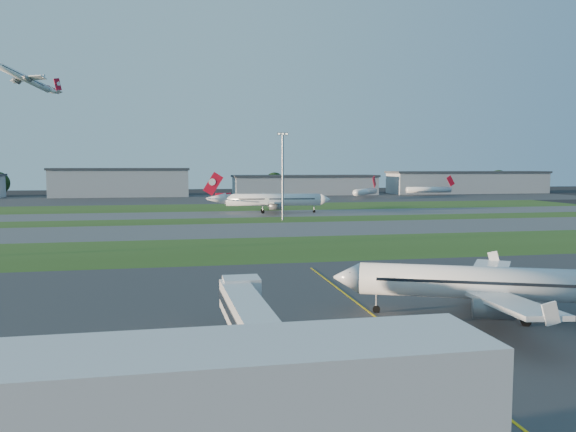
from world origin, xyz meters
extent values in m
plane|color=black|center=(0.00, 0.00, 0.00)|extent=(700.00, 700.00, 0.00)
cube|color=#333335|center=(0.00, 0.00, 0.01)|extent=(300.00, 70.00, 0.01)
cube|color=#334F1A|center=(0.00, 52.00, 0.01)|extent=(300.00, 34.00, 0.01)
cube|color=#515154|center=(0.00, 85.00, 0.01)|extent=(300.00, 32.00, 0.01)
cube|color=#334F1A|center=(0.00, 110.00, 0.01)|extent=(300.00, 18.00, 0.01)
cube|color=#515154|center=(0.00, 132.00, 0.01)|extent=(300.00, 26.00, 0.01)
cube|color=#334F1A|center=(0.00, 165.00, 0.01)|extent=(300.00, 40.00, 0.01)
cube|color=#333335|center=(0.00, 225.00, 0.01)|extent=(400.00, 80.00, 0.01)
cube|color=gold|center=(5.00, 0.00, 0.00)|extent=(0.25, 60.00, 0.02)
cube|color=#AA1509|center=(-14.00, -27.10, 5.50)|extent=(10.00, 0.30, 2.20)
cylinder|color=silver|center=(-10.00, -26.00, 4.20)|extent=(4.00, 4.00, 4.00)
cube|color=white|center=(-9.80, -14.00, 4.00)|extent=(3.44, 24.08, 2.60)
cube|color=black|center=(-9.80, -14.00, 4.00)|extent=(3.59, 24.08, 0.80)
cube|color=white|center=(-9.50, -2.60, 4.00)|extent=(3.40, 3.00, 3.00)
cylinder|color=gray|center=(-9.50, -4.50, 1.60)|extent=(0.70, 0.70, 3.20)
cube|color=black|center=(-9.50, -4.50, 0.35)|extent=(2.20, 1.20, 0.70)
cylinder|color=white|center=(16.55, -1.92, 3.77)|extent=(26.21, 13.34, 3.41)
cube|color=white|center=(14.67, -8.90, 3.32)|extent=(5.92, 13.90, 1.39)
cube|color=white|center=(20.10, 4.39, 3.32)|extent=(11.21, 13.25, 1.39)
cylinder|color=slate|center=(14.17, -6.57, 2.33)|extent=(4.27, 3.34, 2.06)
cylinder|color=slate|center=(18.10, 3.07, 2.33)|extent=(4.27, 3.34, 2.06)
cylinder|color=white|center=(16.84, 135.40, 4.54)|extent=(32.69, 7.87, 4.11)
cube|color=red|center=(-3.56, 137.81, 10.05)|extent=(7.01, 1.20, 8.18)
cube|color=white|center=(16.78, 144.12, 4.00)|extent=(6.88, 16.70, 1.67)
cube|color=white|center=(14.76, 126.94, 4.00)|extent=(10.29, 16.89, 1.67)
cylinder|color=slate|center=(18.11, 141.57, 2.81)|extent=(4.80, 3.00, 2.49)
cylinder|color=slate|center=(16.65, 129.11, 2.81)|extent=(4.80, 3.00, 2.49)
cylinder|color=white|center=(-80.00, 209.11, 54.21)|extent=(19.96, 18.54, 3.06)
cube|color=red|center=(-68.66, 219.42, 58.33)|extent=(4.06, 3.73, 6.10)
cube|color=white|center=(-75.06, 204.88, 53.81)|extent=(12.07, 9.73, 1.25)
cube|color=white|center=(-83.74, 214.43, 53.81)|extent=(8.92, 12.37, 1.25)
cylinder|color=slate|center=(-77.15, 205.38, 52.92)|extent=(3.75, 3.65, 1.85)
cylinder|color=slate|center=(-83.44, 212.30, 52.92)|extent=(3.75, 3.65, 1.85)
cylinder|color=white|center=(77.62, 216.50, 3.20)|extent=(19.12, 22.01, 3.20)
cube|color=red|center=(85.95, 226.48, 8.00)|extent=(3.55, 4.16, 6.16)
cylinder|color=white|center=(120.07, 233.60, 3.20)|extent=(26.06, 3.75, 3.20)
cube|color=red|center=(133.06, 233.87, 8.00)|extent=(5.18, 0.41, 6.16)
cylinder|color=gray|center=(15.00, 108.00, 12.50)|extent=(0.60, 0.60, 25.00)
cube|color=gray|center=(15.00, 108.00, 25.40)|extent=(3.20, 0.50, 0.80)
cube|color=#FFF2CC|center=(15.00, 108.00, 25.40)|extent=(2.80, 0.70, 0.35)
cube|color=#ABAFB4|center=(-45.00, 255.00, 7.00)|extent=(70.00, 22.00, 14.00)
cube|color=#383A3F|center=(-45.00, 255.00, 14.60)|extent=(71.40, 23.00, 1.20)
cube|color=#ABAFB4|center=(55.00, 255.00, 5.00)|extent=(80.00, 22.00, 10.00)
cube|color=#383A3F|center=(55.00, 255.00, 10.60)|extent=(81.60, 23.00, 1.20)
cube|color=#ABAFB4|center=(155.00, 255.00, 6.00)|extent=(95.00, 22.00, 12.00)
cube|color=#383A3F|center=(155.00, 255.00, 12.60)|extent=(96.90, 23.00, 1.20)
cylinder|color=black|center=(-20.00, 266.00, 1.80)|extent=(1.00, 1.00, 3.60)
sphere|color=black|center=(-20.00, 266.00, 5.85)|extent=(9.90, 9.90, 9.90)
cylinder|color=black|center=(40.00, 269.00, 2.10)|extent=(1.00, 1.00, 4.20)
sphere|color=black|center=(40.00, 269.00, 6.83)|extent=(11.55, 11.55, 11.55)
cylinder|color=black|center=(115.00, 267.00, 1.90)|extent=(1.00, 1.00, 3.80)
sphere|color=black|center=(115.00, 267.00, 6.17)|extent=(10.45, 10.45, 10.45)
cylinder|color=black|center=(185.00, 271.00, 2.30)|extent=(1.00, 1.00, 4.60)
sphere|color=black|center=(185.00, 271.00, 7.48)|extent=(12.65, 12.65, 12.65)
camera|label=1|loc=(-15.14, -54.32, 15.84)|focal=35.00mm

